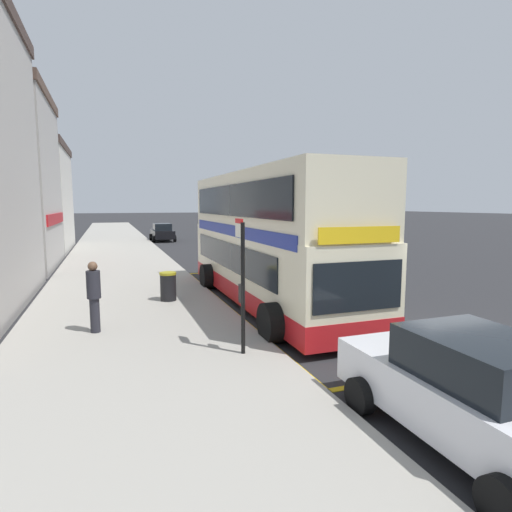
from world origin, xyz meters
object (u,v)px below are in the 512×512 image
Objects in this scene: bus_stop_sign at (242,276)px; parked_car_white_distant at (474,392)px; double_decker_bus at (267,243)px; parked_car_teal_far at (282,246)px; parked_car_black_behind at (162,232)px; pedestrian_waiting_near_sign at (94,294)px; litter_bin at (168,286)px.

bus_stop_sign is 4.83m from parked_car_white_distant.
parked_car_white_distant is (-0.42, -8.94, -1.27)m from double_decker_bus.
bus_stop_sign is 17.20m from parked_car_teal_far.
bus_stop_sign is at bearing -116.79° from parked_car_teal_far.
double_decker_bus reaches higher than parked_car_black_behind.
double_decker_bus is at bearing -116.29° from parked_car_teal_far.
double_decker_bus is at bearing 88.50° from parked_car_black_behind.
pedestrian_waiting_near_sign is (-10.64, -12.78, 0.34)m from parked_car_teal_far.
parked_car_teal_far is at bearing 50.23° from pedestrian_waiting_near_sign.
parked_car_black_behind is 1.00× the size of parked_car_white_distant.
double_decker_bus is 2.61× the size of parked_car_black_behind.
pedestrian_waiting_near_sign is 3.73m from litter_bin.
double_decker_bus is at bearing 20.31° from pedestrian_waiting_near_sign.
litter_bin is (-8.40, -9.85, -0.17)m from parked_car_teal_far.
double_decker_bus is 25.81m from parked_car_black_behind.
double_decker_bus is at bearing -15.67° from litter_bin.
parked_car_black_behind is 1.00× the size of parked_car_teal_far.
parked_car_teal_far is at bearing 64.36° from double_decker_bus.
bus_stop_sign is 4.10m from pedestrian_waiting_near_sign.
parked_car_black_behind is 16.00m from parked_car_teal_far.
litter_bin is (-3.24, 0.91, -1.44)m from double_decker_bus.
double_decker_bus is 5.24m from bus_stop_sign.
parked_car_white_distant is (-0.06, -34.72, 0.00)m from parked_car_black_behind.
pedestrian_waiting_near_sign is (-5.12, -27.81, 0.34)m from parked_car_black_behind.
parked_car_white_distant is at bearing 87.60° from parked_car_black_behind.
double_decker_bus is at bearing 62.72° from bus_stop_sign.
bus_stop_sign reaches higher than pedestrian_waiting_near_sign.
double_decker_bus is 3.66m from litter_bin.
parked_car_teal_far is at bearing 63.86° from bus_stop_sign.
parked_car_white_distant is 10.25m from litter_bin.
parked_car_black_behind is 34.72m from parked_car_white_distant.
double_decker_bus is 12.00m from parked_car_teal_far.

